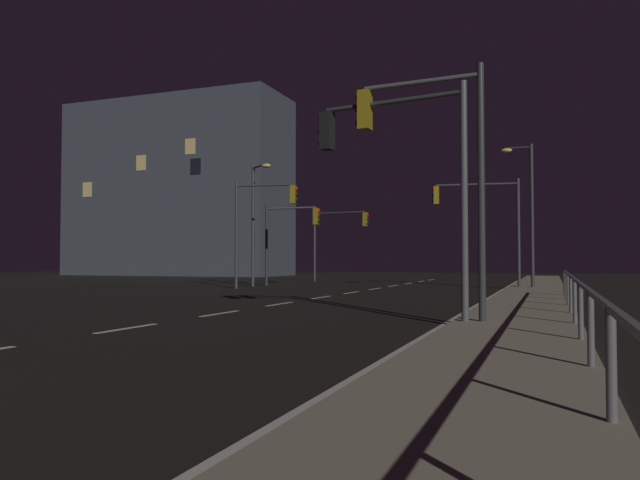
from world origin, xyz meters
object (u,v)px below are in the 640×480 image
at_px(street_lamp_corner, 527,202).
at_px(street_lamp_far_end, 255,213).
at_px(traffic_light_near_right, 427,146).
at_px(traffic_light_far_left, 290,228).
at_px(building_distant, 178,189).
at_px(traffic_light_overhead_east, 397,157).
at_px(traffic_light_near_left, 262,213).
at_px(traffic_light_far_right, 480,211).
at_px(traffic_light_far_center, 338,230).

bearing_deg(street_lamp_corner, street_lamp_far_end, -174.31).
distance_m(traffic_light_near_right, street_lamp_corner, 18.64).
height_order(traffic_light_near_right, street_lamp_far_end, street_lamp_far_end).
height_order(traffic_light_far_left, building_distant, building_distant).
xyz_separation_m(traffic_light_overhead_east, traffic_light_near_left, (-10.82, 14.66, 0.04)).
bearing_deg(traffic_light_far_right, traffic_light_near_left, -159.81).
distance_m(traffic_light_overhead_east, traffic_light_near_right, 0.76).
xyz_separation_m(traffic_light_far_right, street_lamp_corner, (2.33, -0.08, 0.37)).
relative_size(traffic_light_far_right, street_lamp_far_end, 0.80).
xyz_separation_m(street_lamp_far_end, building_distant, (-20.05, 21.84, 4.63)).
distance_m(traffic_light_far_left, building_distant, 30.29).
height_order(traffic_light_far_right, traffic_light_far_center, traffic_light_far_right).
height_order(traffic_light_far_center, street_lamp_corner, street_lamp_corner).
bearing_deg(traffic_light_near_right, traffic_light_far_right, 92.34).
distance_m(street_lamp_corner, building_distant, 40.53).
height_order(street_lamp_corner, street_lamp_far_end, street_lamp_corner).
bearing_deg(traffic_light_far_left, traffic_light_near_right, -57.95).
relative_size(traffic_light_near_right, traffic_light_near_left, 1.01).
xyz_separation_m(traffic_light_overhead_east, street_lamp_far_end, (-12.42, 17.08, 0.30)).
xyz_separation_m(traffic_light_overhead_east, street_lamp_corner, (2.29, 18.54, 0.55)).
bearing_deg(building_distant, traffic_light_near_right, -49.55).
xyz_separation_m(traffic_light_far_left, street_lamp_far_end, (-1.59, -1.36, 0.86)).
bearing_deg(traffic_light_far_left, traffic_light_far_right, 0.97).
distance_m(traffic_light_far_right, traffic_light_far_center, 13.12).
height_order(traffic_light_far_center, traffic_light_overhead_east, traffic_light_overhead_east).
height_order(traffic_light_overhead_east, building_distant, building_distant).
xyz_separation_m(traffic_light_far_center, building_distant, (-21.85, 12.55, 5.25)).
relative_size(traffic_light_far_center, street_lamp_far_end, 0.73).
relative_size(traffic_light_near_left, building_distant, 0.25).
bearing_deg(traffic_light_near_left, traffic_light_overhead_east, -53.57).
distance_m(traffic_light_far_center, street_lamp_far_end, 9.47).
relative_size(traffic_light_far_left, street_lamp_corner, 0.66).
relative_size(traffic_light_near_right, street_lamp_corner, 0.79).
distance_m(traffic_light_overhead_east, traffic_light_far_left, 21.40).
height_order(traffic_light_far_center, building_distant, building_distant).
relative_size(traffic_light_overhead_east, street_lamp_far_end, 0.77).
distance_m(traffic_light_overhead_east, building_distant, 50.92).
xyz_separation_m(traffic_light_far_right, street_lamp_far_end, (-12.38, -1.55, 0.13)).
height_order(traffic_light_far_left, traffic_light_near_left, traffic_light_near_left).
height_order(traffic_light_near_left, building_distant, building_distant).
xyz_separation_m(traffic_light_far_left, building_distant, (-21.64, 20.47, 5.49)).
relative_size(traffic_light_near_left, street_lamp_far_end, 0.82).
bearing_deg(street_lamp_far_end, building_distant, 132.56).
xyz_separation_m(traffic_light_near_right, street_lamp_far_end, (-13.15, 17.10, 0.08)).
relative_size(traffic_light_far_right, street_lamp_corner, 0.77).
distance_m(traffic_light_near_left, street_lamp_far_end, 2.91).
distance_m(street_lamp_far_end, building_distant, 30.01).
distance_m(traffic_light_far_center, traffic_light_far_left, 7.92).
xyz_separation_m(traffic_light_overhead_east, building_distant, (-32.47, 38.91, 4.93)).
bearing_deg(traffic_light_overhead_east, traffic_light_near_right, -2.10).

